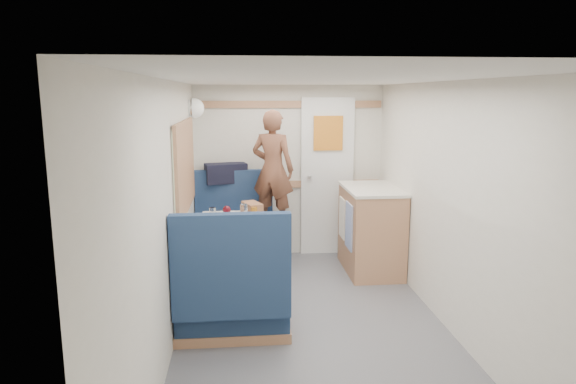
{
  "coord_description": "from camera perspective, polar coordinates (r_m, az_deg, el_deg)",
  "views": [
    {
      "loc": [
        -0.57,
        -3.7,
        1.9
      ],
      "look_at": [
        -0.14,
        0.9,
        1.01
      ],
      "focal_mm": 32.0,
      "sensor_mm": 36.0,
      "label": 1
    }
  ],
  "objects": [
    {
      "name": "salt_grinder",
      "position": [
        4.74,
        -7.12,
        -3.12
      ],
      "size": [
        0.03,
        0.03,
        0.08
      ],
      "primitive_type": "cylinder",
      "color": "silver",
      "rests_on": "dinette_table"
    },
    {
      "name": "wine_glass",
      "position": [
        4.74,
        -6.83,
        -2.07
      ],
      "size": [
        0.08,
        0.08,
        0.17
      ],
      "color": "white",
      "rests_on": "dinette_table"
    },
    {
      "name": "person",
      "position": [
        5.55,
        -1.7,
        2.52
      ],
      "size": [
        0.55,
        0.47,
        1.29
      ],
      "primitive_type": "imported",
      "rotation": [
        0.0,
        0.0,
        2.73
      ],
      "color": "brown",
      "rests_on": "bench_far"
    },
    {
      "name": "ledge",
      "position": [
        5.91,
        -6.06,
        0.87
      ],
      "size": [
        0.9,
        0.14,
        0.04
      ],
      "primitive_type": "cube",
      "color": "#8D5F3F",
      "rests_on": "bench_far"
    },
    {
      "name": "tray",
      "position": [
        4.51,
        -5.45,
        -4.23
      ],
      "size": [
        0.36,
        0.4,
        0.02
      ],
      "primitive_type": "cube",
      "rotation": [
        0.0,
        0.0,
        -0.42
      ],
      "color": "white",
      "rests_on": "dinette_table"
    },
    {
      "name": "bench_near",
      "position": [
        4.15,
        -6.18,
        -11.84
      ],
      "size": [
        0.9,
        0.59,
        1.05
      ],
      "color": "#162748",
      "rests_on": "floor"
    },
    {
      "name": "wall_right",
      "position": [
        4.15,
        18.51,
        -2.19
      ],
      "size": [
        0.02,
        4.5,
        2.0
      ],
      "primitive_type": "cube",
      "color": "silver",
      "rests_on": "floor"
    },
    {
      "name": "duffel_bag",
      "position": [
        5.89,
        -6.91,
        2.11
      ],
      "size": [
        0.5,
        0.32,
        0.22
      ],
      "primitive_type": "cube",
      "rotation": [
        0.0,
        0.0,
        0.24
      ],
      "color": "black",
      "rests_on": "ledge"
    },
    {
      "name": "bench_far",
      "position": [
        5.79,
        -5.97,
        -5.23
      ],
      "size": [
        0.9,
        0.59,
        1.05
      ],
      "color": "#162748",
      "rests_on": "floor"
    },
    {
      "name": "tumbler_left",
      "position": [
        4.47,
        -7.96,
        -3.79
      ],
      "size": [
        0.07,
        0.07,
        0.11
      ],
      "primitive_type": "cylinder",
      "color": "silver",
      "rests_on": "dinette_table"
    },
    {
      "name": "tumbler_mid",
      "position": [
        5.0,
        -8.38,
        -2.29
      ],
      "size": [
        0.06,
        0.06,
        0.1
      ],
      "primitive_type": "cylinder",
      "color": "silver",
      "rests_on": "dinette_table"
    },
    {
      "name": "oak_trim_high",
      "position": [
        5.96,
        0.13,
        9.72
      ],
      "size": [
        2.15,
        0.02,
        0.08
      ],
      "primitive_type": "cube",
      "color": "#8D5F3F",
      "rests_on": "wall_back"
    },
    {
      "name": "oak_trim_low",
      "position": [
        6.05,
        0.13,
        0.87
      ],
      "size": [
        2.15,
        0.02,
        0.08
      ],
      "primitive_type": "cube",
      "color": "#8D5F3F",
      "rests_on": "wall_back"
    },
    {
      "name": "beer_glass",
      "position": [
        5.01,
        -3.78,
        -2.22
      ],
      "size": [
        0.06,
        0.06,
        0.09
      ],
      "primitive_type": "cylinder",
      "color": "#905A15",
      "rests_on": "dinette_table"
    },
    {
      "name": "dinette_table",
      "position": [
        4.88,
        -6.12,
        -5.04
      ],
      "size": [
        0.62,
        0.92,
        0.72
      ],
      "color": "white",
      "rests_on": "floor"
    },
    {
      "name": "floor",
      "position": [
        4.19,
        3.17,
        -16.06
      ],
      "size": [
        4.5,
        4.5,
        0.0
      ],
      "primitive_type": "plane",
      "color": "#515156",
      "rests_on": "ground"
    },
    {
      "name": "rear_door",
      "position": [
        6.07,
        4.37,
        2.06
      ],
      "size": [
        0.62,
        0.12,
        1.86
      ],
      "color": "white",
      "rests_on": "wall_back"
    },
    {
      "name": "orange_fruit",
      "position": [
        4.8,
        -3.48,
        -2.73
      ],
      "size": [
        0.07,
        0.07,
        0.07
      ],
      "primitive_type": "sphere",
      "color": "#D46709",
      "rests_on": "tray"
    },
    {
      "name": "galley_counter",
      "position": [
        5.61,
        9.16,
        -4.06
      ],
      "size": [
        0.57,
        0.92,
        0.92
      ],
      "color": "#8D5F3F",
      "rests_on": "floor"
    },
    {
      "name": "tumbler_right",
      "position": [
        5.03,
        -4.93,
        -2.02
      ],
      "size": [
        0.07,
        0.07,
        0.12
      ],
      "primitive_type": "cylinder",
      "color": "white",
      "rests_on": "dinette_table"
    },
    {
      "name": "cheese_block",
      "position": [
        4.63,
        -6.07,
        -3.49
      ],
      "size": [
        0.11,
        0.08,
        0.03
      ],
      "primitive_type": "cube",
      "rotation": [
        0.0,
        0.0,
        -0.27
      ],
      "color": "#E8CC86",
      "rests_on": "tray"
    },
    {
      "name": "side_window",
      "position": [
        4.77,
        -11.46,
        2.83
      ],
      "size": [
        0.04,
        1.3,
        0.72
      ],
      "primitive_type": "cube",
      "color": "#ABB297",
      "rests_on": "wall_left"
    },
    {
      "name": "pepper_grinder",
      "position": [
        4.85,
        -6.93,
        -2.75
      ],
      "size": [
        0.03,
        0.03,
        0.09
      ],
      "primitive_type": "cylinder",
      "color": "black",
      "rests_on": "dinette_table"
    },
    {
      "name": "wall_back",
      "position": [
        6.04,
        0.11,
        2.31
      ],
      "size": [
        2.2,
        0.02,
        2.0
      ],
      "primitive_type": "cube",
      "color": "silver",
      "rests_on": "floor"
    },
    {
      "name": "bread_loaf",
      "position": [
        5.16,
        -4.0,
        -1.76
      ],
      "size": [
        0.22,
        0.29,
        0.11
      ],
      "primitive_type": "cube",
      "rotation": [
        0.0,
        0.0,
        0.37
      ],
      "color": "olive",
      "rests_on": "dinette_table"
    },
    {
      "name": "dome_light",
      "position": [
        5.57,
        -10.33,
        9.16
      ],
      "size": [
        0.2,
        0.2,
        0.2
      ],
      "primitive_type": "sphere",
      "color": "white",
      "rests_on": "wall_left"
    },
    {
      "name": "ceiling",
      "position": [
        3.74,
        3.49,
        12.4
      ],
      "size": [
        4.5,
        4.5,
        0.0
      ],
      "primitive_type": "plane",
      "rotation": [
        3.14,
        0.0,
        0.0
      ],
      "color": "silver",
      "rests_on": "wall_back"
    },
    {
      "name": "wall_left",
      "position": [
        3.84,
        -13.15,
        -2.95
      ],
      "size": [
        0.02,
        4.5,
        2.0
      ],
      "primitive_type": "cube",
      "color": "silver",
      "rests_on": "floor"
    }
  ]
}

